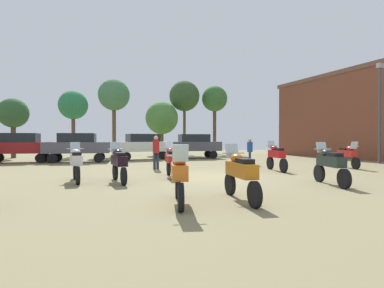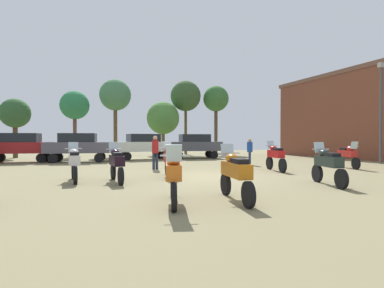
{
  "view_description": "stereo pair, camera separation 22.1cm",
  "coord_description": "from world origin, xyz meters",
  "views": [
    {
      "loc": [
        -5.37,
        -11.35,
        1.6
      ],
      "look_at": [
        2.19,
        6.85,
        1.29
      ],
      "focal_mm": 27.7,
      "sensor_mm": 36.0,
      "label": 1
    },
    {
      "loc": [
        -5.16,
        -11.43,
        1.6
      ],
      "look_at": [
        2.19,
        6.85,
        1.29
      ],
      "focal_mm": 27.7,
      "sensor_mm": 36.0,
      "label": 2
    }
  ],
  "objects": [
    {
      "name": "tree_1",
      "position": [
        -9.73,
        17.54,
        3.76
      ],
      "size": [
        2.47,
        2.47,
        5.04
      ],
      "color": "#4E3A28",
      "rests_on": "ground"
    },
    {
      "name": "ground_plane",
      "position": [
        0.0,
        0.0,
        0.01
      ],
      "size": [
        44.0,
        52.0,
        0.02
      ],
      "color": "#7F7651"
    },
    {
      "name": "motorcycle_6",
      "position": [
        8.81,
        0.43,
        0.74
      ],
      "size": [
        0.85,
        2.12,
        1.46
      ],
      "rotation": [
        0.0,
        0.0,
        2.83
      ],
      "color": "black",
      "rests_on": "ground"
    },
    {
      "name": "motorcycle_5",
      "position": [
        -1.47,
        0.34,
        0.74
      ],
      "size": [
        0.7,
        2.13,
        1.46
      ],
      "rotation": [
        0.0,
        0.0,
        -0.18
      ],
      "color": "black",
      "rests_on": "ground"
    },
    {
      "name": "tree_3",
      "position": [
        3.47,
        18.03,
        3.79
      ],
      "size": [
        3.36,
        3.36,
        5.47
      ],
      "color": "brown",
      "rests_on": "ground"
    },
    {
      "name": "car_4",
      "position": [
        -4.84,
        10.65,
        1.19
      ],
      "size": [
        4.55,
        2.53,
        2.0
      ],
      "rotation": [
        0.0,
        0.0,
        1.39
      ],
      "color": "black",
      "rests_on": "ground"
    },
    {
      "name": "motorcycle_11",
      "position": [
        -5.13,
        0.47,
        0.74
      ],
      "size": [
        0.62,
        2.17,
        1.47
      ],
      "rotation": [
        0.0,
        0.0,
        0.04
      ],
      "color": "black",
      "rests_on": "ground"
    },
    {
      "name": "person_1",
      "position": [
        -1.15,
        3.74,
        1.05
      ],
      "size": [
        0.34,
        0.34,
        1.77
      ],
      "rotation": [
        0.0,
        0.0,
        6.27
      ],
      "color": "#22293D",
      "rests_on": "ground"
    },
    {
      "name": "car_5",
      "position": [
        -0.03,
        11.6,
        1.19
      ],
      "size": [
        4.41,
        2.08,
        2.0
      ],
      "rotation": [
        0.0,
        0.0,
        1.64
      ],
      "color": "black",
      "rests_on": "ground"
    },
    {
      "name": "motorcycle_3",
      "position": [
        4.22,
        0.71,
        0.76
      ],
      "size": [
        0.75,
        2.17,
        1.51
      ],
      "rotation": [
        0.0,
        0.0,
        -0.23
      ],
      "color": "black",
      "rests_on": "ground"
    },
    {
      "name": "car_3",
      "position": [
        4.16,
        11.19,
        1.19
      ],
      "size": [
        4.51,
        2.38,
        2.0
      ],
      "rotation": [
        0.0,
        0.0,
        1.43
      ],
      "color": "black",
      "rests_on": "ground"
    },
    {
      "name": "motorcycle_2",
      "position": [
        2.96,
        -3.76,
        0.75
      ],
      "size": [
        0.86,
        2.13,
        1.48
      ],
      "rotation": [
        0.0,
        0.0,
        -0.31
      ],
      "color": "black",
      "rests_on": "ground"
    },
    {
      "name": "lamp_post",
      "position": [
        13.4,
        1.83,
        3.68
      ],
      "size": [
        0.44,
        0.24,
        6.54
      ],
      "color": "#47474C",
      "rests_on": "ground"
    },
    {
      "name": "motorcycle_1",
      "position": [
        -2.91,
        -4.62,
        0.74
      ],
      "size": [
        0.82,
        2.07,
        1.46
      ],
      "rotation": [
        0.0,
        0.0,
        2.84
      ],
      "color": "black",
      "rests_on": "ground"
    },
    {
      "name": "car_1",
      "position": [
        -8.52,
        11.72,
        1.19
      ],
      "size": [
        4.49,
        2.33,
        2.0
      ],
      "rotation": [
        0.0,
        0.0,
        1.44
      ],
      "color": "black",
      "rests_on": "ground"
    },
    {
      "name": "tree_6",
      "position": [
        -5.01,
        18.31,
        4.73
      ],
      "size": [
        2.65,
        2.65,
        6.1
      ],
      "color": "brown",
      "rests_on": "ground"
    },
    {
      "name": "person_2",
      "position": [
        5.03,
        4.28,
        0.97
      ],
      "size": [
        0.48,
        0.48,
        1.63
      ],
      "rotation": [
        0.0,
        0.0,
        4.08
      ],
      "color": "#1F2C4E",
      "rests_on": "ground"
    },
    {
      "name": "motorcycle_4",
      "position": [
        -3.68,
        -0.26,
        0.74
      ],
      "size": [
        0.62,
        2.23,
        1.46
      ],
      "rotation": [
        0.0,
        0.0,
        0.04
      ],
      "color": "black",
      "rests_on": "ground"
    },
    {
      "name": "tree_4",
      "position": [
        -1.26,
        18.66,
        5.92
      ],
      "size": [
        3.08,
        3.08,
        7.52
      ],
      "color": "brown",
      "rests_on": "ground"
    },
    {
      "name": "tree_7",
      "position": [
        9.41,
        17.76,
        5.96
      ],
      "size": [
        2.8,
        2.8,
        7.45
      ],
      "color": "brown",
      "rests_on": "ground"
    },
    {
      "name": "motorcycle_8",
      "position": [
        -1.29,
        -4.8,
        0.74
      ],
      "size": [
        0.7,
        2.25,
        1.45
      ],
      "rotation": [
        0.0,
        0.0,
        -0.17
      ],
      "color": "black",
      "rests_on": "ground"
    },
    {
      "name": "tree_2",
      "position": [
        6.03,
        18.22,
        6.19
      ],
      "size": [
        3.24,
        3.24,
        7.83
      ],
      "color": "brown",
      "rests_on": "ground"
    }
  ]
}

